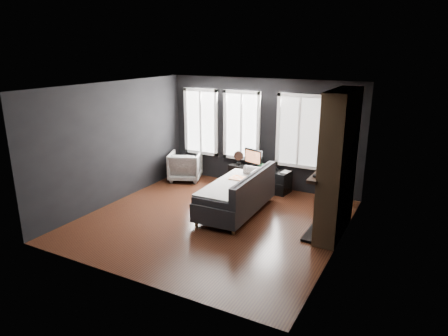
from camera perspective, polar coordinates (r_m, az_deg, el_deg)
The scene contains 18 objects.
floor at distance 8.25m, azimuth -1.61°, elevation -7.44°, with size 5.00×5.00×0.00m, color black.
ceiling at distance 7.56m, azimuth -1.78°, elevation 11.59°, with size 5.00×5.00×0.00m, color white.
wall_back at distance 9.98m, azimuth 5.47°, elevation 4.93°, with size 5.00×0.02×2.70m, color black.
wall_left at distance 9.26m, azimuth -15.27°, elevation 3.49°, with size 0.02×5.00×2.70m, color black.
wall_right at distance 6.95m, azimuth 16.52°, elevation -0.94°, with size 0.02×5.00×2.70m, color black.
windows at distance 9.97m, azimuth 3.12°, elevation 10.96°, with size 4.00×0.16×1.76m, color white, non-canonical shape.
fireplace at distance 7.55m, azimuth 16.01°, elevation 0.50°, with size 0.70×1.62×2.70m, color #93724C, non-canonical shape.
sofa at distance 8.45m, azimuth 1.72°, elevation -3.40°, with size 1.09×2.18×0.94m, color #27272A, non-canonical shape.
stripe_pillow at distance 8.67m, azimuth 4.36°, elevation -1.48°, with size 0.08×0.34×0.34m, color gray.
armchair at distance 10.63m, azimuth -5.56°, elevation 0.48°, with size 0.81×0.76×0.83m, color white.
media_console at distance 10.00m, azimuth 5.10°, elevation -1.44°, with size 1.57×0.49×0.54m, color black, non-canonical shape.
monitor at distance 9.97m, azimuth 4.22°, elevation 1.62°, with size 0.55×0.12×0.49m, color black, non-canonical shape.
desk_fan at distance 10.18m, azimuth 2.12°, elevation 1.56°, with size 0.25×0.25×0.35m, color #ABABAB, non-canonical shape.
mug at distance 9.66m, azimuth 6.99°, elevation -0.13°, with size 0.11×0.09×0.11m, color #F0520D.
book at distance 9.63m, azimuth 8.38°, elevation 0.16°, with size 0.18×0.02×0.24m, color #B1AA8A.
storage_box at distance 9.82m, azimuth 5.65°, elevation 0.19°, with size 0.20×0.13×0.11m, color #337041.
mantel_vase at distance 8.03m, azimuth 14.96°, elevation 1.29°, with size 0.17×0.18×0.17m, color gold.
mantel_clock at distance 7.12m, azimuth 13.01°, elevation -1.09°, with size 0.12×0.12×0.04m, color black.
Camera 1 is at (3.75, -6.53, 3.37)m, focal length 32.00 mm.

